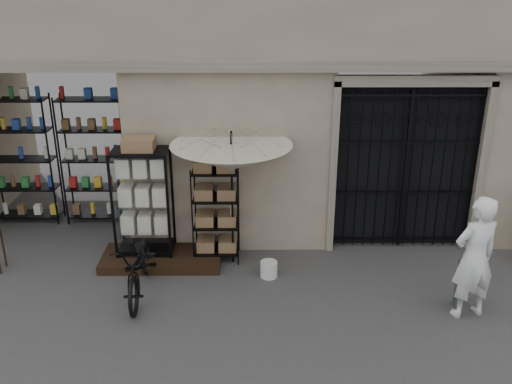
{
  "coord_description": "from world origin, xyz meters",
  "views": [
    {
      "loc": [
        -0.84,
        -7.01,
        4.73
      ],
      "look_at": [
        -0.8,
        1.4,
        1.35
      ],
      "focal_mm": 40.0,
      "sensor_mm": 36.0,
      "label": 1
    }
  ],
  "objects_px": {
    "market_umbrella": "(231,150)",
    "wire_rack": "(216,213)",
    "bicycle": "(142,292)",
    "display_cabinet": "(143,207)",
    "steel_bollard": "(460,283)",
    "shopkeeper": "(465,314)",
    "white_bucket": "(269,269)"
  },
  "relations": [
    {
      "from": "white_bucket",
      "to": "steel_bollard",
      "type": "distance_m",
      "value": 2.92
    },
    {
      "from": "display_cabinet",
      "to": "steel_bollard",
      "type": "height_order",
      "value": "display_cabinet"
    },
    {
      "from": "white_bucket",
      "to": "steel_bollard",
      "type": "height_order",
      "value": "steel_bollard"
    },
    {
      "from": "wire_rack",
      "to": "shopkeeper",
      "type": "relative_size",
      "value": 0.92
    },
    {
      "from": "market_umbrella",
      "to": "shopkeeper",
      "type": "relative_size",
      "value": 1.5
    },
    {
      "from": "white_bucket",
      "to": "shopkeeper",
      "type": "bearing_deg",
      "value": -20.94
    },
    {
      "from": "market_umbrella",
      "to": "shopkeeper",
      "type": "xyz_separation_m",
      "value": [
        3.43,
        -1.59,
        -1.99
      ]
    },
    {
      "from": "market_umbrella",
      "to": "bicycle",
      "type": "distance_m",
      "value": 2.61
    },
    {
      "from": "market_umbrella",
      "to": "bicycle",
      "type": "height_order",
      "value": "market_umbrella"
    },
    {
      "from": "display_cabinet",
      "to": "shopkeeper",
      "type": "bearing_deg",
      "value": -0.05
    },
    {
      "from": "shopkeeper",
      "to": "bicycle",
      "type": "bearing_deg",
      "value": -23.33
    },
    {
      "from": "display_cabinet",
      "to": "bicycle",
      "type": "relative_size",
      "value": 1.08
    },
    {
      "from": "wire_rack",
      "to": "bicycle",
      "type": "bearing_deg",
      "value": -110.51
    },
    {
      "from": "market_umbrella",
      "to": "display_cabinet",
      "type": "bearing_deg",
      "value": 174.88
    },
    {
      "from": "wire_rack",
      "to": "shopkeeper",
      "type": "distance_m",
      "value": 4.18
    },
    {
      "from": "white_bucket",
      "to": "shopkeeper",
      "type": "height_order",
      "value": "white_bucket"
    },
    {
      "from": "display_cabinet",
      "to": "white_bucket",
      "type": "distance_m",
      "value": 2.33
    },
    {
      "from": "bicycle",
      "to": "shopkeeper",
      "type": "distance_m",
      "value": 4.84
    },
    {
      "from": "market_umbrella",
      "to": "white_bucket",
      "type": "xyz_separation_m",
      "value": [
        0.6,
        -0.5,
        -1.86
      ]
    },
    {
      "from": "market_umbrella",
      "to": "white_bucket",
      "type": "bearing_deg",
      "value": -40.25
    },
    {
      "from": "market_umbrella",
      "to": "wire_rack",
      "type": "bearing_deg",
      "value": 152.45
    },
    {
      "from": "shopkeeper",
      "to": "market_umbrella",
      "type": "bearing_deg",
      "value": -41.05
    },
    {
      "from": "steel_bollard",
      "to": "wire_rack",
      "type": "bearing_deg",
      "value": 157.85
    },
    {
      "from": "white_bucket",
      "to": "bicycle",
      "type": "height_order",
      "value": "bicycle"
    },
    {
      "from": "bicycle",
      "to": "steel_bollard",
      "type": "bearing_deg",
      "value": -6.34
    },
    {
      "from": "display_cabinet",
      "to": "white_bucket",
      "type": "xyz_separation_m",
      "value": [
        2.08,
        -0.64,
        -0.83
      ]
    },
    {
      "from": "market_umbrella",
      "to": "bicycle",
      "type": "xyz_separation_m",
      "value": [
        -1.37,
        -0.99,
        -1.99
      ]
    },
    {
      "from": "display_cabinet",
      "to": "steel_bollard",
      "type": "bearing_deg",
      "value": 2.37
    },
    {
      "from": "wire_rack",
      "to": "display_cabinet",
      "type": "bearing_deg",
      "value": -155.91
    },
    {
      "from": "bicycle",
      "to": "shopkeeper",
      "type": "height_order",
      "value": "bicycle"
    },
    {
      "from": "display_cabinet",
      "to": "wire_rack",
      "type": "xyz_separation_m",
      "value": [
        1.21,
        0.01,
        -0.13
      ]
    },
    {
      "from": "wire_rack",
      "to": "steel_bollard",
      "type": "bearing_deg",
      "value": 1.3
    }
  ]
}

